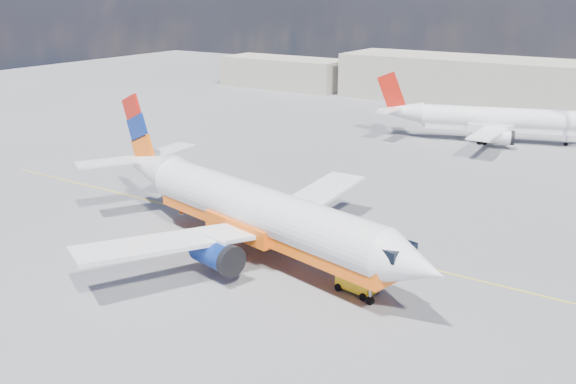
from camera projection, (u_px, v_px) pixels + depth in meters
The scene contains 8 objects.
ground at pixel (252, 242), 52.56m from camera, with size 240.00×240.00×0.00m, color #5E5E63.
taxi_line at pixel (273, 230), 54.95m from camera, with size 70.00×0.15×0.01m, color yellow.
terminal_main at pixel (539, 86), 108.32m from camera, with size 70.00×14.00×8.00m, color #AFA796.
terminal_annex at pixel (284, 73), 132.47m from camera, with size 26.00×10.00×6.00m, color #AFA796.
main_jet at pixel (252, 210), 49.14m from camera, with size 35.78×27.49×10.80m.
second_jet at pixel (490, 120), 85.63m from camera, with size 29.54×22.44×8.97m.
gse_tug at pixel (356, 279), 43.69m from camera, with size 2.93×2.07×1.94m.
traffic_cone at pixel (181, 211), 58.89m from camera, with size 0.38×0.38×0.53m.
Camera 1 is at (29.34, -39.11, 19.94)m, focal length 40.00 mm.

